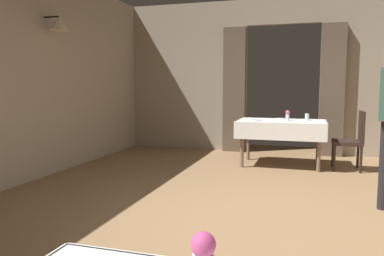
% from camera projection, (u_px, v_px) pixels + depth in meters
% --- Properties ---
extents(ground, '(10.08, 10.08, 0.00)m').
position_uv_depth(ground, '(249.00, 224.00, 3.64)').
color(ground, olive).
extents(wall_back, '(6.40, 0.27, 3.00)m').
position_uv_depth(wall_back, '(282.00, 76.00, 7.46)').
color(wall_back, gray).
rests_on(wall_back, ground).
extents(dining_table_mid, '(1.42, 0.90, 0.75)m').
position_uv_depth(dining_table_mid, '(281.00, 126.00, 6.29)').
color(dining_table_mid, '#7A604C').
rests_on(dining_table_mid, ground).
extents(chair_mid_right, '(0.44, 0.44, 0.93)m').
position_uv_depth(chair_mid_right, '(353.00, 138.00, 5.95)').
color(chair_mid_right, black).
rests_on(chair_mid_right, ground).
extents(flower_vase_mid, '(0.07, 0.07, 0.17)m').
position_uv_depth(flower_vase_mid, '(288.00, 115.00, 6.25)').
color(flower_vase_mid, silver).
rests_on(flower_vase_mid, dining_table_mid).
extents(plate_mid_b, '(0.21, 0.21, 0.01)m').
position_uv_depth(plate_mid_b, '(282.00, 119.00, 6.56)').
color(plate_mid_b, white).
rests_on(plate_mid_b, dining_table_mid).
extents(plate_mid_c, '(0.20, 0.20, 0.01)m').
position_uv_depth(plate_mid_c, '(255.00, 120.00, 6.30)').
color(plate_mid_c, white).
rests_on(plate_mid_c, dining_table_mid).
extents(glass_mid_d, '(0.07, 0.07, 0.12)m').
position_uv_depth(glass_mid_d, '(307.00, 117.00, 6.25)').
color(glass_mid_d, silver).
rests_on(glass_mid_d, dining_table_mid).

